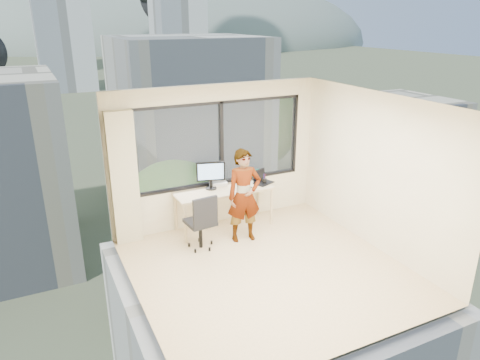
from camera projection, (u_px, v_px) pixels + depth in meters
floor at (268, 269)px, 6.90m from camera, size 4.00×4.00×0.01m
ceiling at (272, 102)px, 6.01m from camera, size 4.00×4.00×0.01m
wall_front at (362, 253)px, 4.76m from camera, size 4.00×0.01×2.60m
wall_left at (133, 217)px, 5.63m from camera, size 0.01×4.00×2.60m
wall_right at (376, 172)px, 7.27m from camera, size 0.01×4.00×2.60m
window_wall at (219, 143)px, 8.09m from camera, size 3.30×0.16×1.55m
curtain at (124, 179)px, 7.39m from camera, size 0.45×0.14×2.30m
desk at (224, 208)px, 8.17m from camera, size 1.80×0.60×0.75m
chair at (200, 220)px, 7.40m from camera, size 0.56×0.56×1.00m
person at (244, 196)px, 7.57m from camera, size 0.64×0.46×1.64m
monitor at (211, 175)px, 7.99m from camera, size 0.53×0.25×0.52m
game_console at (219, 183)px, 8.26m from camera, size 0.31×0.27×0.07m
laptop at (264, 178)px, 8.31m from camera, size 0.45×0.47×0.22m
cellphone at (250, 188)px, 8.12m from camera, size 0.11×0.07×0.01m
pen_cup at (264, 181)px, 8.31m from camera, size 0.08×0.08×0.10m
handbag at (258, 174)px, 8.51m from camera, size 0.31×0.22×0.21m
exterior_ground at (37, 92)px, 113.13m from camera, size 400.00×400.00×0.04m
near_bldg_b at (189, 117)px, 45.99m from camera, size 14.00×13.00×16.00m
near_bldg_c at (387, 148)px, 45.94m from camera, size 12.00×10.00×10.00m
far_tower_b at (62, 29)px, 111.25m from camera, size 13.00×13.00×30.00m
far_tower_c at (178, 33)px, 143.98m from camera, size 15.00×15.00×26.00m
hill_b at (173, 44)px, 323.09m from camera, size 300.00×220.00×96.00m
tree_b at (178, 248)px, 27.02m from camera, size 7.60×7.60×9.00m
tree_c at (263, 131)px, 52.80m from camera, size 8.40×8.40×10.00m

